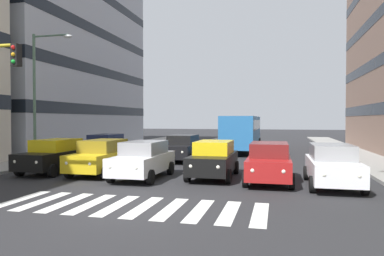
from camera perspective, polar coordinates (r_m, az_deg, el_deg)
The scene contains 13 objects.
ground_plane at distance 11.70m, azimuth -9.90°, elevation -12.22°, with size 180.00×180.00×0.00m, color #262628.
building_right_block_0 at distance 38.80m, azimuth -21.95°, elevation 10.75°, with size 11.66×21.47×18.27m.
crosswalk_markings at distance 11.70m, azimuth -9.90°, elevation -12.20°, with size 8.55×2.80×0.01m.
car_0 at distance 15.71m, azimuth 21.50°, elevation -5.52°, with size 2.02×4.44×1.72m.
car_1 at distance 16.03m, azimuth 12.24°, elevation -5.32°, with size 2.02×4.44×1.72m.
car_2 at distance 16.92m, azimuth 3.49°, elevation -4.94°, with size 2.02×4.44×1.72m.
car_3 at distance 16.84m, azimuth -7.81°, elevation -4.98°, with size 2.02×4.44×1.72m.
car_4 at distance 18.52m, azimuth -14.18°, elevation -4.43°, with size 2.02×4.44×1.72m.
car_5 at distance 19.83m, azimuth -21.05°, elevation -4.10°, with size 2.02×4.44×1.72m.
car_row2_0 at distance 25.29m, azimuth -13.75°, elevation -2.89°, with size 2.02×4.44×1.72m.
car_row2_1 at distance 23.50m, azimuth -1.50°, elevation -3.17°, with size 2.02×4.44×1.72m.
bus_behind_traffic at distance 30.83m, azimuth 8.05°, elevation -0.29°, with size 2.78×10.50×3.00m.
street_lamp_right at distance 22.84m, azimuth -23.13°, elevation 6.25°, with size 2.60×0.28×7.60m.
Camera 1 is at (-4.52, 10.43, 2.75)m, focal length 33.36 mm.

